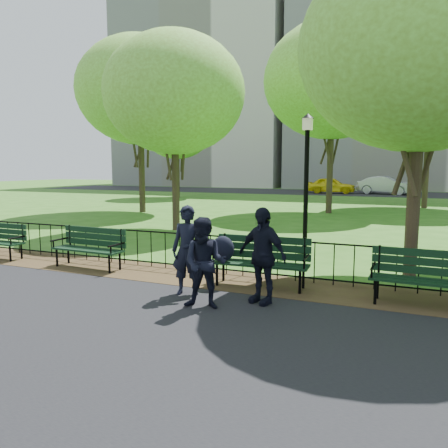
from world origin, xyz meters
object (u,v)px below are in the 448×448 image
at_px(tree_near_w, 174,94).
at_px(sedan_silver, 386,185).
at_px(park_bench_right_a, 428,272).
at_px(tree_far_w, 177,129).
at_px(tree_mid_w, 140,91).
at_px(taxi, 331,185).
at_px(park_bench_main, 243,252).
at_px(person_left, 188,250).
at_px(park_bench_left_a, 91,243).
at_px(tree_near_e, 422,47).
at_px(person_right, 262,255).
at_px(tree_far_c, 333,80).
at_px(tree_far_e, 432,73).
at_px(lamppost, 306,178).
at_px(person_mid, 205,263).

bearing_deg(tree_near_w, sedan_silver, 76.33).
bearing_deg(park_bench_right_a, tree_far_w, 129.73).
xyz_separation_m(tree_mid_w, taxi, (6.70, 20.87, -5.66)).
bearing_deg(park_bench_main, person_left, -130.09).
relative_size(park_bench_left_a, tree_far_w, 0.24).
relative_size(tree_near_w, tree_near_e, 1.06).
bearing_deg(park_bench_right_a, tree_mid_w, 141.27).
distance_m(person_right, sedan_silver, 34.00).
bearing_deg(tree_near_e, tree_far_c, 106.66).
height_order(taxi, sedan_silver, sedan_silver).
relative_size(tree_near_e, person_right, 4.06).
relative_size(tree_mid_w, person_right, 5.32).
bearing_deg(park_bench_right_a, park_bench_left_a, -178.66).
relative_size(tree_near_w, tree_far_e, 0.66).
height_order(park_bench_left_a, tree_far_c, tree_far_c).
relative_size(park_bench_main, tree_near_e, 0.28).
bearing_deg(tree_far_e, tree_far_c, -132.87).
distance_m(lamppost, tree_far_e, 17.71).
distance_m(park_bench_right_a, lamppost, 5.20).
relative_size(park_bench_main, tree_near_w, 0.27).
distance_m(park_bench_right_a, person_mid, 3.90).
distance_m(park_bench_main, tree_far_e, 21.92).
bearing_deg(tree_far_w, sedan_silver, 34.91).
xyz_separation_m(park_bench_main, person_right, (0.71, -0.92, 0.17)).
bearing_deg(tree_far_w, tree_mid_w, -70.85).
xyz_separation_m(tree_mid_w, person_left, (9.47, -12.78, -5.53)).
bearing_deg(taxi, tree_near_e, -170.02).
relative_size(park_bench_main, person_right, 1.15).
bearing_deg(park_bench_left_a, park_bench_main, 0.98).
distance_m(park_bench_left_a, person_right, 4.81).
relative_size(tree_near_e, person_left, 4.09).
bearing_deg(lamppost, tree_far_e, 77.77).
height_order(park_bench_left_a, tree_far_w, tree_far_w).
relative_size(park_bench_right_a, tree_mid_w, 0.21).
distance_m(tree_mid_w, sedan_silver, 24.79).
xyz_separation_m(park_bench_main, tree_far_e, (3.97, 20.36, 7.09)).
distance_m(park_bench_left_a, lamppost, 6.04).
xyz_separation_m(lamppost, sedan_silver, (0.80, 29.11, -1.32)).
xyz_separation_m(lamppost, tree_far_e, (3.55, 16.40, 5.67)).
bearing_deg(lamppost, park_bench_main, -95.96).
distance_m(lamppost, person_right, 5.05).
xyz_separation_m(park_bench_main, tree_near_e, (3.18, 1.92, 4.18)).
bearing_deg(park_bench_left_a, tree_far_e, 71.06).
distance_m(tree_mid_w, person_left, 16.85).
distance_m(tree_far_w, taxi, 15.29).
relative_size(person_mid, taxi, 0.37).
xyz_separation_m(tree_mid_w, tree_far_c, (9.42, 3.43, 0.45)).
distance_m(tree_near_e, sedan_silver, 31.47).
bearing_deg(tree_far_e, taxi, 121.31).
bearing_deg(tree_far_c, tree_mid_w, -160.01).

